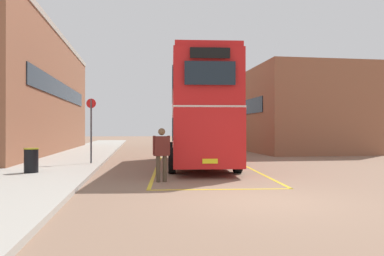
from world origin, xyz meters
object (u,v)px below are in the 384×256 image
object	(u,v)px
pedestrian_boarding	(161,151)
litter_bin	(31,160)
double_decker_bus	(199,112)
single_deck_bus	(195,130)
bus_stop_sign	(91,125)

from	to	relation	value
pedestrian_boarding	litter_bin	distance (m)	5.03
double_decker_bus	pedestrian_boarding	size ratio (longest dim) A/B	5.87
double_decker_bus	pedestrian_boarding	xyz separation A→B (m)	(-2.10, -5.25, -1.50)
single_deck_bus	bus_stop_sign	bearing A→B (deg)	-112.60
single_deck_bus	pedestrian_boarding	world-z (taller)	single_deck_bus
litter_bin	bus_stop_sign	world-z (taller)	bus_stop_sign
litter_bin	bus_stop_sign	size ratio (longest dim) A/B	0.30
pedestrian_boarding	single_deck_bus	bearing A→B (deg)	78.56
single_deck_bus	pedestrian_boarding	xyz separation A→B (m)	(-4.92, -24.33, -0.63)
bus_stop_sign	single_deck_bus	bearing A→B (deg)	67.40
pedestrian_boarding	bus_stop_sign	xyz separation A→B (m)	(-2.89, 5.56, 0.90)
double_decker_bus	single_deck_bus	xyz separation A→B (m)	(2.82, 19.08, -0.87)
double_decker_bus	litter_bin	bearing A→B (deg)	-154.51
bus_stop_sign	pedestrian_boarding	bearing A→B (deg)	-62.53
litter_bin	double_decker_bus	bearing A→B (deg)	25.49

